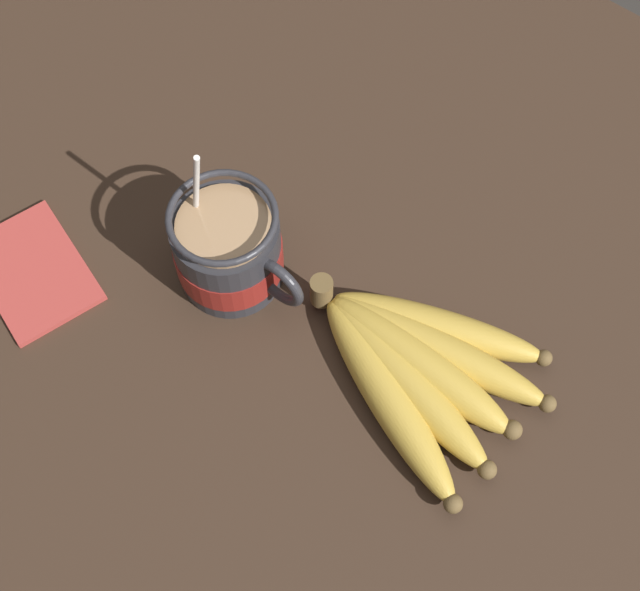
% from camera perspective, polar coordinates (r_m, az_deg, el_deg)
% --- Properties ---
extents(table, '(0.95, 0.95, 0.04)m').
position_cam_1_polar(table, '(0.82, -3.24, 1.21)').
color(table, '#332319').
rests_on(table, ground).
extents(coffee_mug, '(0.13, 0.09, 0.16)m').
position_cam_1_polar(coffee_mug, '(0.76, -5.84, 2.91)').
color(coffee_mug, '#28282D').
rests_on(coffee_mug, table).
extents(banana_bunch, '(0.22, 0.18, 0.04)m').
position_cam_1_polar(banana_bunch, '(0.75, 6.22, -4.47)').
color(banana_bunch, brown).
rests_on(banana_bunch, table).
extents(napkin, '(0.14, 0.12, 0.01)m').
position_cam_1_polar(napkin, '(0.84, -17.88, 1.48)').
color(napkin, '#A33833').
rests_on(napkin, table).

